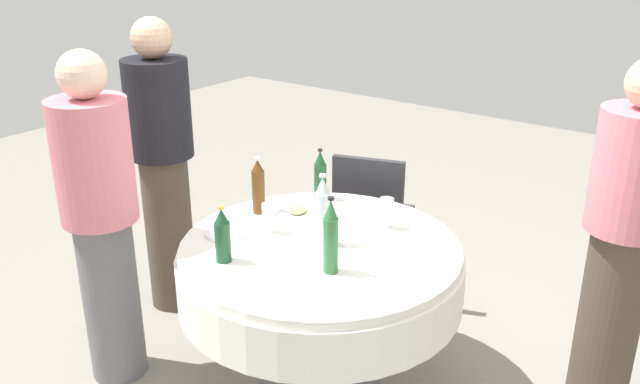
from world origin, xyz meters
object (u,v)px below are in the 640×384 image
bottle_dark_green_rear (320,176)px  plate_east (298,213)px  wine_glass_south (387,207)px  bottle_dark_green_mid (223,236)px  person_inner (163,163)px  bottle_clear_outer (323,212)px  bottle_green_south (331,237)px  wine_glass_rear (269,212)px  person_outer (624,241)px  plate_front (227,233)px  dining_table (320,275)px  person_mid (101,218)px  chair_north (371,211)px  bottle_brown_inner (258,187)px

bottle_dark_green_rear → plate_east: (0.24, 0.05, -0.11)m
wine_glass_south → bottle_dark_green_mid: bearing=-28.5°
wine_glass_south → person_inner: size_ratio=0.09×
bottle_dark_green_rear → bottle_clear_outer: bearing=37.8°
bottle_green_south → bottle_dark_green_mid: bearing=-65.3°
wine_glass_rear → person_outer: 1.51m
plate_front → bottle_green_south: bearing=89.6°
dining_table → person_outer: person_outer is taller
bottle_clear_outer → bottle_dark_green_rear: size_ratio=1.22×
dining_table → bottle_dark_green_mid: 0.50m
bottle_green_south → plate_front: size_ratio=1.62×
person_outer → person_mid: size_ratio=1.01×
bottle_clear_outer → chair_north: 0.98m
bottle_dark_green_mid → plate_east: size_ratio=1.22×
chair_north → dining_table: bearing=-90.0°
bottle_brown_inner → person_mid: 0.73m
wine_glass_south → wine_glass_rear: size_ratio=1.04×
dining_table → person_inner: bearing=-95.4°
wine_glass_south → bottle_green_south: bearing=4.7°
wine_glass_south → person_mid: bearing=-50.0°
dining_table → chair_north: 0.93m
dining_table → plate_front: (0.16, -0.40, 0.16)m
person_inner → plate_front: bearing=-105.0°
dining_table → bottle_brown_inner: bearing=-103.5°
person_outer → chair_north: 1.44m
bottle_dark_green_mid → chair_north: bottle_dark_green_mid is taller
bottle_dark_green_rear → wine_glass_rear: 0.47m
dining_table → wine_glass_south: 0.44m
person_outer → person_inner: bearing=-106.7°
plate_east → person_outer: bearing=107.9°
bottle_dark_green_rear → bottle_brown_inner: bearing=-22.0°
wine_glass_south → plate_east: 0.44m
plate_front → person_inner: person_inner is taller
bottle_green_south → person_mid: bearing=-72.0°
plate_east → bottle_green_south: bearing=51.6°
bottle_dark_green_rear → wine_glass_rear: size_ratio=1.91×
plate_front → person_inner: 0.79m
dining_table → person_inner: size_ratio=0.78×
wine_glass_rear → plate_east: 0.24m
bottle_green_south → chair_north: (-1.05, -0.47, -0.37)m
wine_glass_rear → chair_north: bearing=-178.6°
person_inner → chair_north: person_inner is taller
person_mid → person_inner: bearing=-5.8°
bottle_green_south → person_outer: person_outer is taller
bottle_green_south → wine_glass_rear: size_ratio=2.34×
plate_east → person_inner: size_ratio=0.12×
bottle_dark_green_rear → wine_glass_rear: bearing=6.8°
bottle_dark_green_mid → wine_glass_rear: bottle_dark_green_mid is taller
bottle_dark_green_rear → person_outer: size_ratio=0.17×
wine_glass_rear → person_inner: (-0.14, -0.87, 0.01)m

